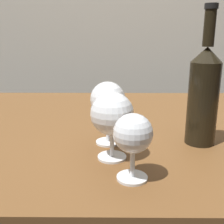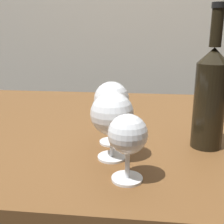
% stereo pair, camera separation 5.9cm
% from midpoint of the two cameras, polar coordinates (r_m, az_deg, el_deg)
% --- Properties ---
extents(dining_table, '(1.42, 0.87, 0.74)m').
position_cam_midpoint_polar(dining_table, '(0.87, 0.24, -7.92)').
color(dining_table, brown).
rests_on(dining_table, ground_plane).
extents(wine_glass_amber, '(0.07, 0.07, 0.13)m').
position_cam_midpoint_polar(wine_glass_amber, '(0.51, 0.93, -4.70)').
color(wine_glass_amber, white).
rests_on(wine_glass_amber, dining_table).
extents(wine_glass_chardonnay, '(0.09, 0.09, 0.15)m').
position_cam_midpoint_polar(wine_glass_chardonnay, '(0.59, -2.85, -0.59)').
color(wine_glass_chardonnay, white).
rests_on(wine_glass_chardonnay, dining_table).
extents(wine_glass_port, '(0.08, 0.08, 0.15)m').
position_cam_midpoint_polar(wine_glass_port, '(0.67, -3.38, 2.26)').
color(wine_glass_port, white).
rests_on(wine_glass_port, dining_table).
extents(wine_bottle, '(0.07, 0.07, 0.32)m').
position_cam_midpoint_polar(wine_bottle, '(0.70, 15.62, 3.60)').
color(wine_bottle, black).
rests_on(wine_bottle, dining_table).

